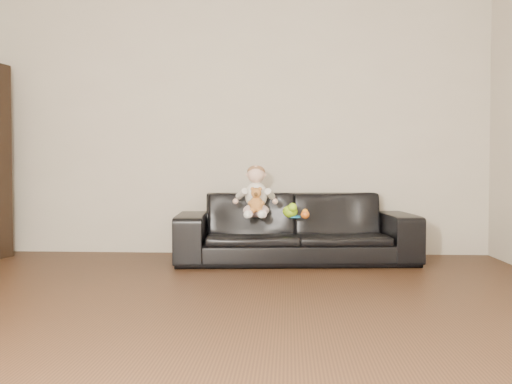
# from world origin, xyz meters

# --- Properties ---
(floor) EXTENTS (5.50, 5.50, 0.00)m
(floor) POSITION_xyz_m (0.00, 0.00, 0.00)
(floor) COLOR #3B2414
(floor) RESTS_ON ground
(wall_back) EXTENTS (5.00, 0.00, 5.00)m
(wall_back) POSITION_xyz_m (0.00, 2.75, 1.30)
(wall_back) COLOR beige
(wall_back) RESTS_ON ground
(sofa) EXTENTS (2.13, 0.99, 0.60)m
(sofa) POSITION_xyz_m (0.66, 2.25, 0.30)
(sofa) COLOR black
(sofa) RESTS_ON floor
(baby) EXTENTS (0.32, 0.39, 0.45)m
(baby) POSITION_xyz_m (0.32, 2.14, 0.60)
(baby) COLOR silver
(baby) RESTS_ON sofa
(teddy_bear) EXTENTS (0.14, 0.14, 0.21)m
(teddy_bear) POSITION_xyz_m (0.33, 2.00, 0.55)
(teddy_bear) COLOR #BB7635
(teddy_bear) RESTS_ON sofa
(toy_green) EXTENTS (0.15, 0.17, 0.11)m
(toy_green) POSITION_xyz_m (0.61, 2.13, 0.45)
(toy_green) COLOR #A2E61B
(toy_green) RESTS_ON sofa
(toy_rattle) EXTENTS (0.07, 0.07, 0.07)m
(toy_rattle) POSITION_xyz_m (0.74, 2.01, 0.43)
(toy_rattle) COLOR #CF5C18
(toy_rattle) RESTS_ON sofa
(toy_blue_disc) EXTENTS (0.10, 0.10, 0.01)m
(toy_blue_disc) POSITION_xyz_m (0.65, 2.15, 0.41)
(toy_blue_disc) COLOR #1B9ADE
(toy_blue_disc) RESTS_ON sofa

